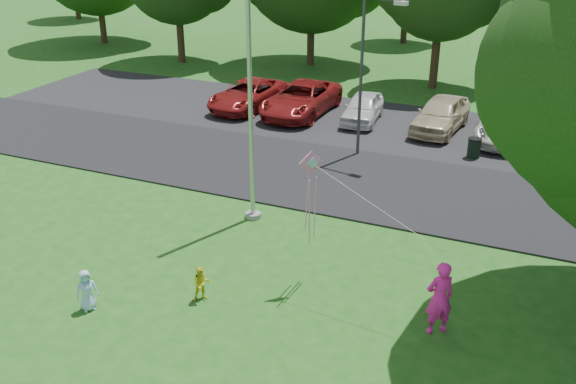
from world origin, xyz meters
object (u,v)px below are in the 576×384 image
at_px(child_blue, 87,290).
at_px(kite, 313,180).
at_px(trash_can, 474,149).
at_px(woman, 439,298).
at_px(street_lamp, 368,63).
at_px(child_yellow, 202,284).
at_px(flagpole, 250,89).

relative_size(child_blue, kite, 0.29).
xyz_separation_m(trash_can, woman, (0.95, -11.62, 0.50)).
height_order(street_lamp, kite, street_lamp).
bearing_deg(trash_can, child_blue, -116.58).
bearing_deg(child_yellow, child_blue, 170.63).
distance_m(trash_can, woman, 11.67).
bearing_deg(woman, kite, -50.75).
bearing_deg(child_blue, street_lamp, 21.47).
height_order(flagpole, woman, flagpole).
relative_size(flagpole, child_yellow, 10.72).
bearing_deg(trash_can, woman, -85.33).
bearing_deg(flagpole, woman, -28.98).
xyz_separation_m(street_lamp, trash_can, (4.02, 1.44, -3.28)).
relative_size(trash_can, child_blue, 0.77).
bearing_deg(kite, child_blue, 176.84).
height_order(trash_can, kite, kite).
bearing_deg(trash_can, child_yellow, -110.43).
xyz_separation_m(trash_can, child_blue, (-7.06, -14.11, 0.12)).
xyz_separation_m(flagpole, woman, (6.54, -3.62, -3.24)).
bearing_deg(child_blue, trash_can, 8.37).
height_order(woman, kite, kite).
height_order(street_lamp, woman, street_lamp).
bearing_deg(kite, trash_can, 37.94).
relative_size(flagpole, street_lamp, 1.62).
height_order(child_blue, kite, kite).
xyz_separation_m(child_yellow, child_blue, (-2.35, -1.47, 0.08)).
distance_m(street_lamp, trash_can, 5.39).
bearing_deg(woman, street_lamp, -101.55).
bearing_deg(woman, child_yellow, -27.31).
bearing_deg(child_blue, woman, -37.77).
height_order(child_yellow, child_blue, child_blue).
height_order(flagpole, child_yellow, flagpole).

